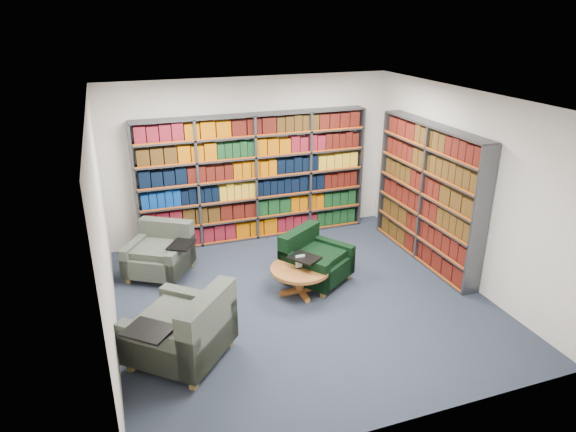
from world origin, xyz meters
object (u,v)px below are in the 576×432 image
object	(u,v)px
chair_teal_left	(161,254)
coffee_table	(300,273)
chair_green_right	(312,261)
chair_teal_front	(187,333)

from	to	relation	value
chair_teal_left	coffee_table	distance (m)	2.22
chair_teal_left	coffee_table	xyz separation A→B (m)	(1.79, -1.31, 0.01)
chair_green_right	chair_teal_front	size ratio (longest dim) A/B	0.83
chair_teal_front	coffee_table	xyz separation A→B (m)	(1.77, 1.00, -0.04)
coffee_table	chair_teal_left	bearing A→B (deg)	143.91
chair_green_right	coffee_table	xyz separation A→B (m)	(-0.31, -0.32, 0.01)
chair_teal_left	chair_green_right	xyz separation A→B (m)	(2.11, -0.99, -0.01)
chair_teal_left	chair_green_right	distance (m)	2.33
chair_teal_left	chair_teal_front	size ratio (longest dim) A/B	0.84
chair_teal_left	coffee_table	bearing A→B (deg)	-36.09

